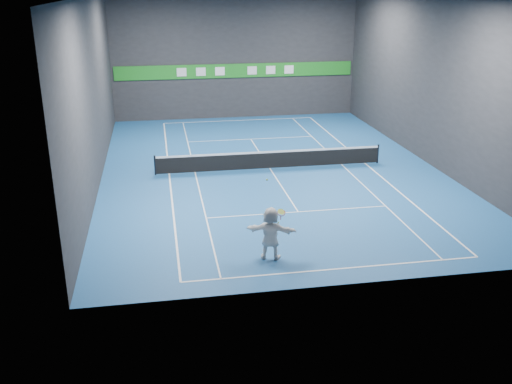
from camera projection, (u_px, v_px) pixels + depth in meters
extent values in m
plane|color=#184D89|center=(270.00, 169.00, 31.28)|extent=(26.00, 26.00, 0.00)
cube|color=#262629|center=(236.00, 57.00, 41.75)|extent=(18.00, 0.10, 9.00)
cube|color=#262629|center=(353.00, 157.00, 17.71)|extent=(18.00, 0.10, 9.00)
cube|color=#262629|center=(93.00, 92.00, 28.26)|extent=(0.10, 26.00, 9.00)
cube|color=#262629|center=(432.00, 82.00, 31.20)|extent=(0.10, 26.00, 9.00)
cube|color=white|center=(336.00, 269.00, 20.29)|extent=(10.98, 0.08, 0.01)
cube|color=white|center=(239.00, 120.00, 42.27)|extent=(10.98, 0.08, 0.01)
cube|color=white|center=(169.00, 174.00, 30.39)|extent=(0.08, 23.78, 0.01)
cube|color=white|center=(365.00, 163.00, 32.18)|extent=(0.08, 23.78, 0.01)
cube|color=white|center=(195.00, 173.00, 30.61)|extent=(0.06, 23.78, 0.01)
cube|color=white|center=(342.00, 165.00, 31.95)|extent=(0.06, 23.78, 0.01)
cube|color=white|center=(298.00, 212.00, 25.37)|extent=(8.23, 0.06, 0.01)
cube|color=white|center=(251.00, 139.00, 37.20)|extent=(8.23, 0.06, 0.01)
cube|color=white|center=(270.00, 169.00, 31.28)|extent=(0.06, 12.80, 0.01)
imported|color=white|center=(271.00, 233.00, 20.77)|extent=(1.95, 1.17, 2.01)
sphere|color=#D6F428|center=(267.00, 180.00, 20.11)|extent=(0.06, 0.06, 0.06)
cylinder|color=black|center=(155.00, 165.00, 30.09)|extent=(0.10, 0.10, 1.07)
cylinder|color=black|center=(378.00, 154.00, 32.11)|extent=(0.10, 0.10, 1.07)
cube|color=black|center=(270.00, 160.00, 31.12)|extent=(12.40, 0.03, 0.86)
cube|color=white|center=(270.00, 152.00, 30.96)|extent=(12.40, 0.04, 0.10)
cube|color=#1C8220|center=(236.00, 71.00, 42.04)|extent=(17.64, 0.06, 1.00)
cube|color=silver|center=(182.00, 72.00, 41.33)|extent=(0.70, 0.04, 0.60)
cube|color=silver|center=(201.00, 72.00, 41.56)|extent=(0.70, 0.04, 0.60)
cube|color=white|center=(220.00, 71.00, 41.79)|extent=(0.70, 0.04, 0.60)
cube|color=silver|center=(252.00, 70.00, 42.18)|extent=(0.70, 0.04, 0.60)
cube|color=white|center=(271.00, 70.00, 42.41)|extent=(0.70, 0.04, 0.60)
cube|color=white|center=(289.00, 69.00, 42.64)|extent=(0.70, 0.04, 0.60)
torus|color=red|center=(281.00, 213.00, 20.62)|extent=(0.43, 0.38, 0.25)
cylinder|color=#BFD84C|center=(281.00, 212.00, 20.61)|extent=(0.36, 0.32, 0.19)
cylinder|color=red|center=(281.00, 218.00, 20.69)|extent=(0.05, 0.10, 0.18)
cylinder|color=yellow|center=(277.00, 224.00, 20.73)|extent=(0.11, 0.20, 0.22)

